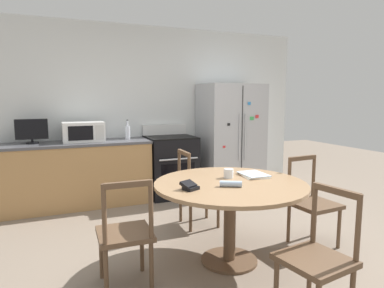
% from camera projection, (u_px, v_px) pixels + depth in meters
% --- Properties ---
extents(ground_plane, '(14.00, 14.00, 0.00)m').
position_uv_depth(ground_plane, '(231.00, 261.00, 3.18)').
color(ground_plane, gray).
extents(back_wall, '(5.20, 0.10, 2.60)m').
position_uv_depth(back_wall, '(150.00, 111.00, 5.43)').
color(back_wall, silver).
rests_on(back_wall, ground_plane).
extents(kitchen_counter, '(2.06, 0.64, 0.90)m').
position_uv_depth(kitchen_counter, '(76.00, 174.00, 4.76)').
color(kitchen_counter, '#AD7F4C').
rests_on(kitchen_counter, ground_plane).
extents(refrigerator, '(0.95, 0.74, 1.72)m').
position_uv_depth(refrigerator, '(230.00, 138.00, 5.57)').
color(refrigerator, '#B2B5BA').
rests_on(refrigerator, ground_plane).
extents(oven_range, '(0.71, 0.68, 1.08)m').
position_uv_depth(oven_range, '(171.00, 166.00, 5.27)').
color(oven_range, black).
rests_on(oven_range, ground_plane).
extents(microwave, '(0.55, 0.38, 0.27)m').
position_uv_depth(microwave, '(83.00, 132.00, 4.75)').
color(microwave, white).
rests_on(microwave, kitchen_counter).
extents(countertop_tv, '(0.40, 0.16, 0.33)m').
position_uv_depth(countertop_tv, '(32.00, 130.00, 4.51)').
color(countertop_tv, black).
rests_on(countertop_tv, kitchen_counter).
extents(counter_bottle, '(0.08, 0.08, 0.29)m').
position_uv_depth(counter_bottle, '(128.00, 132.00, 5.03)').
color(counter_bottle, silver).
rests_on(counter_bottle, kitchen_counter).
extents(dining_table, '(1.38, 1.38, 0.75)m').
position_uv_depth(dining_table, '(230.00, 195.00, 3.09)').
color(dining_table, '#997551').
rests_on(dining_table, ground_plane).
extents(dining_chair_near, '(0.48, 0.48, 0.90)m').
position_uv_depth(dining_chair_near, '(318.00, 259.00, 2.30)').
color(dining_chair_near, brown).
rests_on(dining_chair_near, ground_plane).
extents(dining_chair_right, '(0.45, 0.45, 0.90)m').
position_uv_depth(dining_chair_right, '(312.00, 203.00, 3.50)').
color(dining_chair_right, brown).
rests_on(dining_chair_right, ground_plane).
extents(dining_chair_far, '(0.44, 0.44, 0.90)m').
position_uv_depth(dining_chair_far, '(197.00, 189.00, 4.03)').
color(dining_chair_far, brown).
rests_on(dining_chair_far, ground_plane).
extents(dining_chair_left, '(0.44, 0.44, 0.90)m').
position_uv_depth(dining_chair_left, '(125.00, 235.00, 2.70)').
color(dining_chair_left, brown).
rests_on(dining_chair_left, ground_plane).
extents(candle_glass, '(0.09, 0.09, 0.09)m').
position_uv_depth(candle_glass, '(229.00, 174.00, 3.25)').
color(candle_glass, silver).
rests_on(candle_glass, dining_table).
extents(folded_napkin, '(0.19, 0.14, 0.05)m').
position_uv_depth(folded_napkin, '(231.00, 184.00, 2.92)').
color(folded_napkin, '#A3BCDB').
rests_on(folded_napkin, dining_table).
extents(wallet, '(0.16, 0.17, 0.07)m').
position_uv_depth(wallet, '(190.00, 186.00, 2.84)').
color(wallet, black).
rests_on(wallet, dining_table).
extents(mail_stack, '(0.27, 0.34, 0.02)m').
position_uv_depth(mail_stack, '(254.00, 175.00, 3.33)').
color(mail_stack, white).
rests_on(mail_stack, dining_table).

